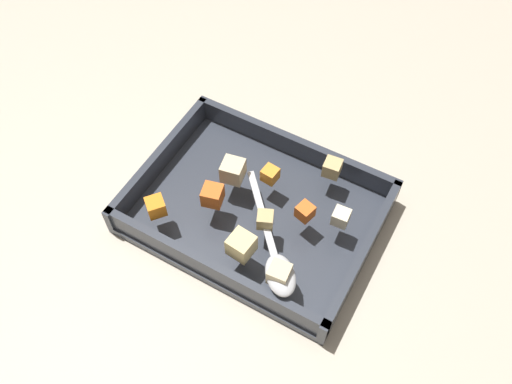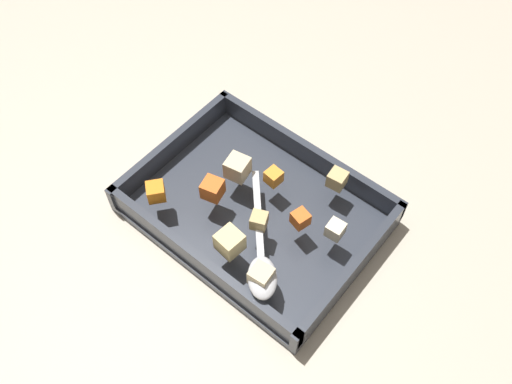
{
  "view_description": "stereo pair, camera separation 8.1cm",
  "coord_description": "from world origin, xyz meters",
  "views": [
    {
      "loc": [
        -0.22,
        0.39,
        0.73
      ],
      "look_at": [
        0.01,
        -0.0,
        0.06
      ],
      "focal_mm": 38.41,
      "sensor_mm": 36.0,
      "label": 1
    },
    {
      "loc": [
        -0.28,
        0.35,
        0.73
      ],
      "look_at": [
        0.01,
        -0.0,
        0.06
      ],
      "focal_mm": 38.41,
      "sensor_mm": 36.0,
      "label": 2
    }
  ],
  "objects": [
    {
      "name": "carrot_chunk_front_center",
      "position": [
        -0.07,
        -0.01,
        0.07
      ],
      "size": [
        0.03,
        0.03,
        0.02
      ],
      "primitive_type": "cube",
      "rotation": [
        0.0,
        0.0,
        2.88
      ],
      "color": "orange",
      "rests_on": "baking_dish"
    },
    {
      "name": "carrot_chunk_near_left",
      "position": [
        0.12,
        0.09,
        0.07
      ],
      "size": [
        0.04,
        0.04,
        0.03
      ],
      "primitive_type": "cube",
      "rotation": [
        0.0,
        0.0,
        0.89
      ],
      "color": "orange",
      "rests_on": "baking_dish"
    },
    {
      "name": "baking_dish",
      "position": [
        0.01,
        -0.0,
        0.02
      ],
      "size": [
        0.36,
        0.27,
        0.05
      ],
      "color": "#333842",
      "rests_on": "ground_plane"
    },
    {
      "name": "carrot_chunk_far_right",
      "position": [
        0.06,
        0.04,
        0.07
      ],
      "size": [
        0.04,
        0.04,
        0.03
      ],
      "primitive_type": "cube",
      "rotation": [
        0.0,
        0.0,
        1.83
      ],
      "color": "orange",
      "rests_on": "baking_dish"
    },
    {
      "name": "serving_spoon",
      "position": [
        -0.08,
        0.09,
        0.06
      ],
      "size": [
        0.16,
        0.17,
        0.02
      ],
      "rotation": [
        0.0,
        0.0,
        5.46
      ],
      "color": "silver",
      "rests_on": "baking_dish"
    },
    {
      "name": "potato_chunk_mid_left",
      "position": [
        -0.03,
        0.03,
        0.07
      ],
      "size": [
        0.03,
        0.03,
        0.02
      ],
      "primitive_type": "cube",
      "rotation": [
        0.0,
        0.0,
        5.13
      ],
      "color": "tan",
      "rests_on": "baking_dish"
    },
    {
      "name": "potato_chunk_corner_nw",
      "position": [
        -0.12,
        -0.02,
        0.07
      ],
      "size": [
        0.02,
        0.02,
        0.02
      ],
      "primitive_type": "cube",
      "rotation": [
        0.0,
        0.0,
        1.64
      ],
      "color": "beige",
      "rests_on": "baking_dish"
    },
    {
      "name": "potato_chunk_near_spoon",
      "position": [
        0.06,
        -0.02,
        0.07
      ],
      "size": [
        0.04,
        0.04,
        0.03
      ],
      "primitive_type": "cube",
      "rotation": [
        0.0,
        0.0,
        0.19
      ],
      "color": "beige",
      "rests_on": "baking_dish"
    },
    {
      "name": "ground_plane",
      "position": [
        0.0,
        0.0,
        0.0
      ],
      "size": [
        4.0,
        4.0,
        0.0
      ],
      "primitive_type": "plane",
      "color": "#BCB29E"
    },
    {
      "name": "potato_chunk_corner_sw",
      "position": [
        -0.07,
        -0.1,
        0.07
      ],
      "size": [
        0.03,
        0.03,
        0.03
      ],
      "primitive_type": "cube",
      "rotation": [
        0.0,
        0.0,
        3.25
      ],
      "color": "tan",
      "rests_on": "baking_dish"
    },
    {
      "name": "potato_chunk_rim_edge",
      "position": [
        -0.02,
        0.09,
        0.07
      ],
      "size": [
        0.04,
        0.04,
        0.03
      ],
      "primitive_type": "cube",
      "rotation": [
        0.0,
        0.0,
        1.47
      ],
      "color": "#E0CC89",
      "rests_on": "baking_dish"
    },
    {
      "name": "potato_chunk_mid_right",
      "position": [
        -0.08,
        0.1,
        0.07
      ],
      "size": [
        0.03,
        0.03,
        0.03
      ],
      "primitive_type": "cube",
      "rotation": [
        0.0,
        0.0,
        1.67
      ],
      "color": "beige",
      "rests_on": "baking_dish"
    },
    {
      "name": "carrot_chunk_corner_se",
      "position": [
        0.01,
        -0.04,
        0.07
      ],
      "size": [
        0.02,
        0.02,
        0.02
      ],
      "primitive_type": "cube",
      "rotation": [
        0.0,
        0.0,
        6.18
      ],
      "color": "orange",
      "rests_on": "baking_dish"
    }
  ]
}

